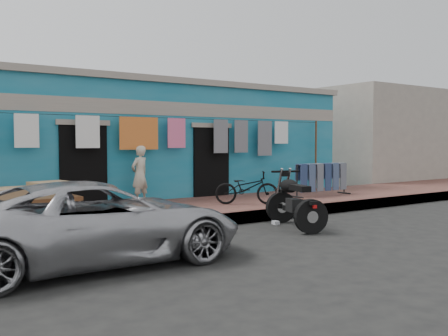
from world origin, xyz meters
TOP-DOWN VIEW (x-y plane):
  - ground at (0.00, 0.00)m, footprint 80.00×80.00m
  - sidewalk at (0.00, 3.00)m, footprint 28.00×3.00m
  - curb at (0.00, 1.55)m, footprint 28.00×0.10m
  - building at (-0.00, 6.99)m, footprint 12.20×5.20m
  - neighbor_right at (11.00, 7.00)m, footprint 6.00×5.00m
  - clothesline at (-0.21, 4.25)m, footprint 10.06×0.06m
  - car at (-3.58, -0.03)m, footprint 4.31×2.01m
  - seated_person at (-1.00, 4.05)m, footprint 0.58×0.49m
  - bicycle at (0.99, 2.50)m, footprint 1.49×1.26m
  - motorcycle at (0.70, 0.54)m, footprint 1.60×2.08m
  - charpoy at (-3.69, 3.23)m, footprint 2.02×1.12m
  - jeans_rack at (3.83, 2.86)m, footprint 1.89×0.41m
  - litter_a at (-0.69, 1.20)m, footprint 0.20×0.19m
  - litter_b at (0.66, 1.08)m, footprint 0.14×0.17m
  - litter_c at (-0.70, 0.81)m, footprint 0.25×0.26m

SIDE VIEW (x-z plane):
  - ground at x=0.00m, z-range 0.00..0.00m
  - litter_a at x=-0.69m, z-range 0.00..0.07m
  - litter_b at x=0.66m, z-range 0.00..0.08m
  - litter_c at x=-0.70m, z-range 0.00..0.08m
  - sidewalk at x=0.00m, z-range 0.00..0.25m
  - curb at x=0.00m, z-range 0.00..0.25m
  - motorcycle at x=0.70m, z-range 0.00..1.12m
  - charpoy at x=-3.69m, z-range 0.25..0.89m
  - car at x=-3.58m, z-range 0.00..1.21m
  - jeans_rack at x=3.83m, z-range 0.25..1.15m
  - bicycle at x=0.99m, z-range 0.25..1.19m
  - seated_person at x=-1.00m, z-range 0.25..1.62m
  - building at x=0.00m, z-range 0.01..3.37m
  - clothesline at x=-0.21m, z-range 0.76..2.86m
  - neighbor_right at x=11.00m, z-range 0.00..3.80m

